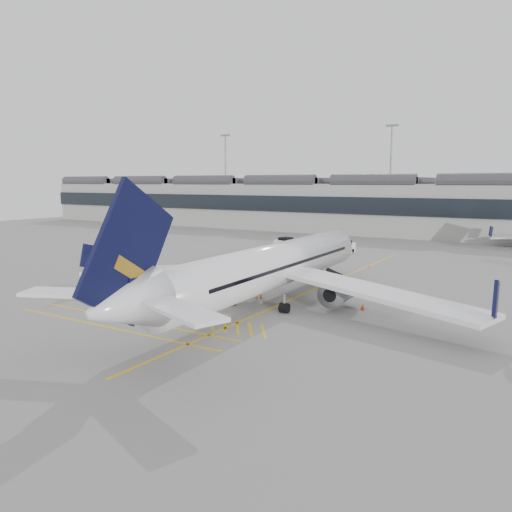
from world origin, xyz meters
The scene contains 17 objects.
ground centered at (0.00, 0.00, 0.00)m, with size 220.00×220.00×0.00m, color gray.
terminal centered at (0.00, 71.93, 6.14)m, with size 200.00×20.45×12.40m.
light_masts centered at (-1.67, 86.00, 14.49)m, with size 113.00×0.60×25.45m.
apron_markings centered at (10.00, 10.00, 0.01)m, with size 0.25×60.00×0.01m, color gold.
airliner_main centered at (8.95, 0.66, 3.44)m, with size 40.34×44.09×11.72m.
belt_loader centered at (10.91, 11.41, 0.58)m, with size 4.98×2.38×1.98m.
baggage_cart_a centered at (1.71, 4.92, 0.99)m, with size 2.00×1.75×1.85m.
baggage_cart_b centered at (4.80, 6.39, 0.88)m, with size 1.87×1.69×1.64m.
baggage_cart_c centered at (-4.80, 9.08, 0.94)m, with size 1.97×1.76×1.76m.
baggage_cart_d centered at (0.32, 1.52, 0.90)m, with size 1.96×1.80×1.68m.
ramp_agent_a centered at (3.40, 5.66, 0.95)m, with size 0.69×0.45×1.90m, color orange.
ramp_agent_b centered at (6.91, 2.23, 0.98)m, with size 0.95×0.74×1.96m, color orange.
pushback_tug centered at (-2.22, 0.11, 0.66)m, with size 3.10×2.58×1.49m.
safety_cone_nose centered at (10.63, 24.92, 0.23)m, with size 0.33×0.33×0.46m, color #F24C0A.
safety_cone_engine centered at (17.30, 3.30, 0.27)m, with size 0.38×0.38×0.53m, color #F24C0A.
service_van_left centered at (-7.89, 36.04, 0.91)m, with size 4.29×2.79×2.03m.
service_van_mid centered at (2.21, 36.71, 0.94)m, with size 3.11×4.50×2.10m.
Camera 1 is at (31.84, -39.05, 11.39)m, focal length 35.00 mm.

